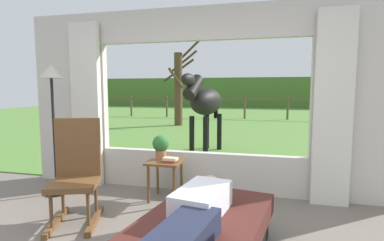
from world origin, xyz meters
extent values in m
cube|color=beige|center=(-2.02, 2.26, 1.27)|extent=(1.15, 0.12, 2.55)
cube|color=beige|center=(2.02, 2.26, 1.27)|extent=(1.15, 0.12, 2.55)
cube|color=beige|center=(0.00, 2.26, 0.28)|extent=(2.90, 0.12, 0.55)
cube|color=beige|center=(0.00, 2.26, 2.33)|extent=(2.90, 0.12, 0.45)
cube|color=silver|center=(-1.69, 2.12, 1.20)|extent=(0.44, 0.10, 2.40)
cube|color=silver|center=(1.69, 2.12, 1.20)|extent=(0.44, 0.10, 2.40)
cube|color=#568438|center=(0.00, 13.16, 0.01)|extent=(36.00, 21.68, 0.02)
cube|color=#486E2C|center=(0.00, 23.00, 1.20)|extent=(36.00, 2.00, 2.40)
cube|color=#471E19|center=(0.39, 0.37, 0.33)|extent=(1.19, 1.83, 0.18)
cube|color=silver|center=(0.39, 0.52, 0.53)|extent=(0.44, 0.65, 0.22)
cube|color=#1E2338|center=(0.39, -0.07, 0.51)|extent=(0.40, 0.72, 0.18)
sphere|color=tan|center=(0.39, 0.90, 0.53)|extent=(0.20, 0.20, 0.20)
cube|color=brown|center=(-1.07, 0.89, 0.44)|extent=(0.61, 0.61, 0.06)
cube|color=brown|center=(-1.14, 1.09, 0.78)|extent=(0.47, 0.22, 0.68)
cube|color=brown|center=(-1.25, 0.82, 0.03)|extent=(0.29, 0.66, 0.06)
cube|color=brown|center=(-0.88, 0.96, 0.03)|extent=(0.29, 0.66, 0.06)
cylinder|color=brown|center=(-1.17, 0.66, 0.24)|extent=(0.04, 0.04, 0.38)
cylinder|color=brown|center=(-0.84, 0.78, 0.24)|extent=(0.04, 0.04, 0.38)
cylinder|color=brown|center=(-1.30, 1.00, 0.24)|extent=(0.04, 0.04, 0.38)
cylinder|color=brown|center=(-0.96, 1.12, 0.24)|extent=(0.04, 0.04, 0.38)
cube|color=brown|center=(-0.36, 1.79, 0.51)|extent=(0.44, 0.44, 0.03)
cylinder|color=brown|center=(-0.53, 1.62, 0.24)|extent=(0.04, 0.04, 0.49)
cylinder|color=brown|center=(-0.19, 1.62, 0.24)|extent=(0.04, 0.04, 0.49)
cylinder|color=brown|center=(-0.53, 1.96, 0.24)|extent=(0.04, 0.04, 0.49)
cylinder|color=brown|center=(-0.19, 1.96, 0.24)|extent=(0.04, 0.04, 0.49)
cylinder|color=#9E6042|center=(-0.44, 1.85, 0.58)|extent=(0.14, 0.14, 0.12)
sphere|color=#2D6B2D|center=(-0.44, 1.85, 0.73)|extent=(0.22, 0.22, 0.22)
cube|color=#B22D28|center=(-0.27, 1.74, 0.53)|extent=(0.15, 0.11, 0.02)
cube|color=beige|center=(-0.27, 1.74, 0.56)|extent=(0.19, 0.12, 0.03)
cylinder|color=black|center=(-1.89, 1.64, 0.01)|extent=(0.28, 0.28, 0.03)
cylinder|color=black|center=(-1.89, 1.64, 0.79)|extent=(0.04, 0.04, 1.59)
cone|color=beige|center=(-1.89, 1.64, 1.68)|extent=(0.32, 0.32, 0.18)
ellipsoid|color=black|center=(-0.37, 4.71, 1.17)|extent=(0.80, 1.33, 0.60)
cylinder|color=black|center=(-0.51, 4.05, 1.48)|extent=(0.38, 0.64, 0.53)
ellipsoid|color=black|center=(-0.56, 3.81, 1.63)|extent=(0.29, 0.51, 0.24)
cube|color=black|center=(-0.50, 4.12, 1.51)|extent=(0.17, 0.44, 0.32)
cylinder|color=black|center=(-0.25, 5.30, 1.02)|extent=(0.12, 0.12, 0.55)
cylinder|color=black|center=(-0.30, 4.27, 0.45)|extent=(0.11, 0.11, 0.85)
cylinder|color=black|center=(-0.62, 4.33, 0.45)|extent=(0.11, 0.11, 0.85)
cylinder|color=black|center=(-0.13, 5.09, 0.45)|extent=(0.11, 0.11, 0.85)
cylinder|color=black|center=(-0.44, 5.16, 0.45)|extent=(0.11, 0.11, 0.85)
cylinder|color=#4C3823|center=(-2.41, 9.47, 1.44)|extent=(0.32, 0.32, 2.85)
cylinder|color=#47331E|center=(-2.33, 9.96, 2.56)|extent=(1.21, 0.27, 0.90)
cylinder|color=#47331E|center=(-2.09, 9.88, 2.98)|extent=(1.16, 0.91, 0.76)
cylinder|color=#47331E|center=(-2.53, 9.97, 2.22)|extent=(1.24, 0.38, 0.95)
cylinder|color=#47331E|center=(-2.41, 9.14, 1.88)|extent=(0.62, 0.10, 0.81)
cylinder|color=brown|center=(-8.00, 12.78, 0.57)|extent=(0.10, 0.10, 1.10)
cylinder|color=brown|center=(-6.00, 12.78, 0.57)|extent=(0.10, 0.10, 1.10)
cylinder|color=brown|center=(-4.00, 12.78, 0.57)|extent=(0.10, 0.10, 1.10)
cylinder|color=brown|center=(-2.00, 12.78, 0.57)|extent=(0.10, 0.10, 1.10)
cylinder|color=brown|center=(0.00, 12.78, 0.57)|extent=(0.10, 0.10, 1.10)
cylinder|color=brown|center=(2.00, 12.78, 0.57)|extent=(0.10, 0.10, 1.10)
cylinder|color=brown|center=(4.00, 12.78, 0.57)|extent=(0.10, 0.10, 1.10)
cylinder|color=brown|center=(6.00, 12.78, 0.57)|extent=(0.10, 0.10, 1.10)
cube|color=brown|center=(0.00, 12.78, 0.97)|extent=(16.00, 0.06, 0.08)
camera|label=1|loc=(0.86, -1.76, 1.43)|focal=27.54mm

